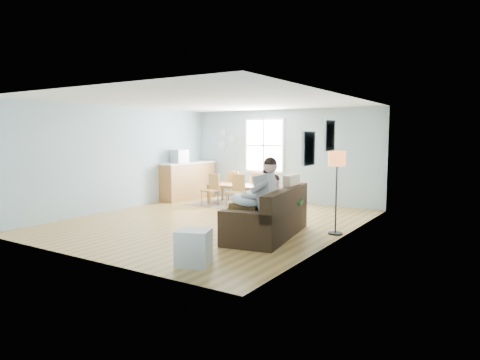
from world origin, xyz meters
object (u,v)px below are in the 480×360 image
Objects in this scene: chair_sw at (212,188)px; chair_ne at (259,186)px; sofa at (270,219)px; floor_lamp at (337,166)px; storage_cube at (193,248)px; counter at (188,180)px; chair_nw at (235,184)px; toddler at (270,194)px; dining_table at (236,194)px; chair_se at (237,189)px; monitor at (179,156)px; baby_swing at (256,189)px; father at (257,196)px.

chair_sw is 1.00× the size of chair_ne.
floor_lamp is (1.02, 0.84, 1.03)m from sofa.
chair_ne is at bearing 53.58° from chair_sw.
counter reaches higher than storage_cube.
toddler is at bearing -47.77° from chair_nw.
chair_ne is at bearing 122.93° from sofa.
dining_table is 1.81× the size of chair_sw.
dining_table is (-2.56, 2.70, -0.52)m from toddler.
storage_cube is 6.16m from chair_ne.
counter is at bearing 163.53° from chair_se.
floor_lamp is at bearing 39.53° from sofa.
sofa is 0.52m from toddler.
toddler is 1.95× the size of monitor.
baby_swing is at bearing 140.87° from floor_lamp.
chair_se is at bearing -55.41° from dining_table.
counter reaches higher than sofa.
storage_cube is 0.58× the size of baby_swing.
chair_ne is (-2.17, 3.83, -0.33)m from father.
dining_table is at bearing 125.46° from chair_se.
toddler is 0.59× the size of dining_table.
baby_swing reaches higher than storage_cube.
chair_se is 0.85× the size of baby_swing.
father reaches higher than storage_cube.
floor_lamp reaches higher than counter.
toddler is 1.07× the size of chair_nw.
father is 0.76× the size of counter.
chair_nw is (-0.42, 0.58, 0.22)m from dining_table.
floor_lamp reaches higher than baby_swing.
chair_se is (0.83, -0.00, 0.02)m from chair_sw.
toddler reaches higher than chair_se.
chair_sw is (-3.02, 2.68, -0.33)m from father.
chair_se is (0.41, -0.58, 0.23)m from dining_table.
chair_ne is 0.28m from baby_swing.
sofa is at bearing -45.63° from chair_se.
sofa is 1.54× the size of dining_table.
floor_lamp reaches higher than toddler.
chair_nw is at bearing 89.80° from chair_sw.
father is 3.22× the size of monitor.
chair_nw is at bearing 128.14° from father.
sofa is 2.79× the size of chair_sw.
floor_lamp is at bearing -21.21° from counter.
storage_cube is 0.70× the size of chair_nw.
father is 1.76× the size of chair_ne.
chair_sw is 0.43× the size of counter.
floor_lamp is at bearing -17.63° from monitor.
chair_sw is 1.16m from chair_nw.
monitor is (-2.23, -0.89, 0.83)m from chair_ne.
father is 2.54× the size of storage_cube.
chair_nw is 0.82× the size of baby_swing.
father is 1.72× the size of chair_se.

